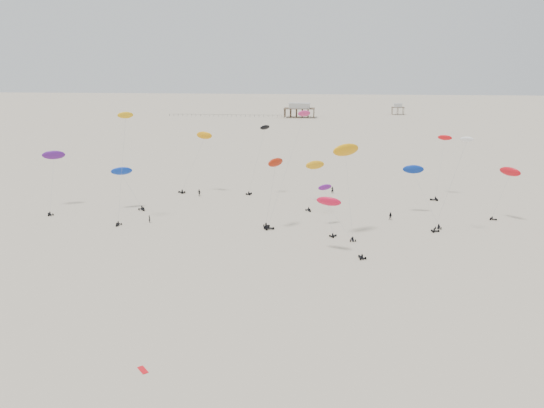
# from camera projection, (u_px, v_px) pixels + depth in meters

# --- Properties ---
(ground_plane) EXTENTS (900.00, 900.00, 0.00)m
(ground_plane) POSITION_uv_depth(u_px,v_px,m) (302.00, 152.00, 219.85)
(ground_plane) COLOR #C1B099
(pavilion_main) EXTENTS (21.00, 13.00, 9.80)m
(pavilion_main) POSITION_uv_depth(u_px,v_px,m) (299.00, 111.00, 364.03)
(pavilion_main) COLOR brown
(pavilion_main) RESTS_ON ground
(pavilion_small) EXTENTS (9.00, 7.00, 8.00)m
(pavilion_small) POSITION_uv_depth(u_px,v_px,m) (398.00, 110.00, 385.62)
(pavilion_small) COLOR brown
(pavilion_small) RESTS_ON ground
(pier_fence) EXTENTS (80.20, 0.20, 1.50)m
(pier_fence) POSITION_uv_depth(u_px,v_px,m) (225.00, 116.00, 370.43)
(pier_fence) COLOR black
(pier_fence) RESTS_ON ground
(rig_0) EXTENTS (4.88, 4.89, 15.63)m
(rig_0) POSITION_uv_depth(u_px,v_px,m) (273.00, 180.00, 115.88)
(rig_0) COLOR black
(rig_0) RESTS_ON ground
(rig_1) EXTENTS (6.92, 5.66, 19.36)m
(rig_1) POSITION_uv_depth(u_px,v_px,m) (258.00, 154.00, 146.15)
(rig_1) COLOR black
(rig_1) RESTS_ON ground
(rig_2) EXTENTS (3.74, 9.58, 24.91)m
(rig_2) POSITION_uv_depth(u_px,v_px,m) (123.00, 152.00, 119.89)
(rig_2) COLOR black
(rig_2) RESTS_ON ground
(rig_3) EXTENTS (9.74, 5.72, 10.98)m
(rig_3) POSITION_uv_depth(u_px,v_px,m) (126.00, 178.00, 132.23)
(rig_3) COLOR black
(rig_3) RESTS_ON ground
(rig_4) EXTENTS (4.97, 12.01, 12.09)m
(rig_4) POSITION_uv_depth(u_px,v_px,m) (327.00, 200.00, 116.53)
(rig_4) COLOR black
(rig_4) RESTS_ON ground
(rig_5) EXTENTS (5.60, 14.71, 14.00)m
(rig_5) POSITION_uv_depth(u_px,v_px,m) (314.00, 170.00, 138.66)
(rig_5) COLOR black
(rig_5) RESTS_ON ground
(rig_6) EXTENTS (9.50, 15.25, 27.22)m
(rig_6) POSITION_uv_depth(u_px,v_px,m) (287.00, 168.00, 119.31)
(rig_6) COLOR black
(rig_6) RESTS_ON ground
(rig_7) EXTENTS (10.12, 7.47, 11.89)m
(rig_7) POSITION_uv_depth(u_px,v_px,m) (334.00, 210.00, 101.04)
(rig_7) COLOR black
(rig_7) RESTS_ON ground
(rig_8) EXTENTS (6.38, 10.96, 17.30)m
(rig_8) POSITION_uv_depth(u_px,v_px,m) (441.00, 159.00, 143.90)
(rig_8) COLOR black
(rig_8) RESTS_ON ground
(rig_10) EXTENTS (8.07, 4.40, 20.60)m
(rig_10) POSITION_uv_depth(u_px,v_px,m) (452.00, 183.00, 112.97)
(rig_10) COLOR black
(rig_10) RESTS_ON ground
(rig_11) EXTENTS (10.02, 6.46, 17.28)m
(rig_11) POSITION_uv_depth(u_px,v_px,m) (199.00, 147.00, 148.64)
(rig_11) COLOR black
(rig_11) RESTS_ON ground
(rig_12) EXTENTS (6.63, 5.38, 12.61)m
(rig_12) POSITION_uv_depth(u_px,v_px,m) (508.00, 176.00, 122.11)
(rig_12) COLOR black
(rig_12) RESTS_ON ground
(rig_13) EXTENTS (6.88, 9.96, 19.61)m
(rig_13) POSITION_uv_depth(u_px,v_px,m) (346.00, 156.00, 110.20)
(rig_13) COLOR black
(rig_13) RESTS_ON ground
(rig_14) EXTENTS (7.71, 15.87, 16.97)m
(rig_14) POSITION_uv_depth(u_px,v_px,m) (418.00, 179.00, 126.19)
(rig_14) COLOR black
(rig_14) RESTS_ON ground
(rig_15) EXTENTS (7.30, 13.55, 15.83)m
(rig_15) POSITION_uv_depth(u_px,v_px,m) (53.00, 161.00, 133.61)
(rig_15) COLOR black
(rig_15) RESTS_ON ground
(spectator_0) EXTENTS (0.81, 0.88, 2.00)m
(spectator_0) POSITION_uv_depth(u_px,v_px,m) (150.00, 223.00, 121.70)
(spectator_0) COLOR black
(spectator_0) RESTS_ON ground
(spectator_1) EXTENTS (1.17, 0.88, 2.12)m
(spectator_1) POSITION_uv_depth(u_px,v_px,m) (390.00, 220.00, 123.80)
(spectator_1) COLOR black
(spectator_1) RESTS_ON ground
(spectator_2) EXTENTS (1.49, 1.15, 2.24)m
(spectator_2) POSITION_uv_depth(u_px,v_px,m) (199.00, 196.00, 146.22)
(spectator_2) COLOR black
(spectator_2) RESTS_ON ground
(spectator_3) EXTENTS (0.90, 0.67, 2.31)m
(spectator_3) POSITION_uv_depth(u_px,v_px,m) (332.00, 193.00, 149.33)
(spectator_3) COLOR black
(spectator_3) RESTS_ON ground
(grounded_kite_b) EXTENTS (1.72, 1.81, 0.07)m
(grounded_kite_b) POSITION_uv_depth(u_px,v_px,m) (143.00, 370.00, 62.86)
(grounded_kite_b) COLOR red
(grounded_kite_b) RESTS_ON ground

